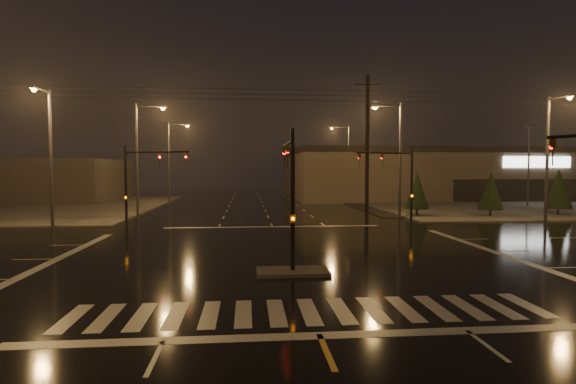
# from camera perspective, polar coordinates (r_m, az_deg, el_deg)

# --- Properties ---
(ground) EXTENTS (140.00, 140.00, 0.00)m
(ground) POSITION_cam_1_polar(r_m,az_deg,el_deg) (22.86, -0.42, -8.00)
(ground) COLOR black
(ground) RESTS_ON ground
(sidewalk_ne) EXTENTS (36.00, 36.00, 0.12)m
(sidewalk_ne) POSITION_cam_1_polar(r_m,az_deg,el_deg) (61.45, 26.08, -1.32)
(sidewalk_ne) COLOR #4B4943
(sidewalk_ne) RESTS_ON ground
(median_island) EXTENTS (3.00, 1.60, 0.15)m
(median_island) POSITION_cam_1_polar(r_m,az_deg,el_deg) (18.95, 0.60, -10.08)
(median_island) COLOR #4B4943
(median_island) RESTS_ON ground
(crosswalk) EXTENTS (15.00, 2.60, 0.01)m
(crosswalk) POSITION_cam_1_polar(r_m,az_deg,el_deg) (14.18, 2.71, -14.90)
(crosswalk) COLOR beige
(crosswalk) RESTS_ON ground
(stop_bar_near) EXTENTS (16.00, 0.50, 0.01)m
(stop_bar_near) POSITION_cam_1_polar(r_m,az_deg,el_deg) (12.31, 4.05, -17.73)
(stop_bar_near) COLOR beige
(stop_bar_near) RESTS_ON ground
(stop_bar_far) EXTENTS (16.00, 0.50, 0.01)m
(stop_bar_far) POSITION_cam_1_polar(r_m,az_deg,el_deg) (33.70, -1.98, -4.43)
(stop_bar_far) COLOR beige
(stop_bar_far) RESTS_ON ground
(parking_lot) EXTENTS (50.00, 24.00, 0.08)m
(parking_lot) POSITION_cam_1_polar(r_m,az_deg,el_deg) (62.56, 30.95, -1.39)
(parking_lot) COLOR black
(parking_lot) RESTS_ON ground
(retail_building) EXTENTS (60.20, 28.30, 7.20)m
(retail_building) POSITION_cam_1_polar(r_m,az_deg,el_deg) (77.66, 23.18, 2.37)
(retail_building) COLOR brown
(retail_building) RESTS_ON ground
(commercial_block) EXTENTS (30.00, 18.00, 5.60)m
(commercial_block) POSITION_cam_1_polar(r_m,az_deg,el_deg) (72.41, -32.42, 1.30)
(commercial_block) COLOR #3F3B38
(commercial_block) RESTS_ON ground
(signal_mast_median) EXTENTS (0.25, 4.59, 6.00)m
(signal_mast_median) POSITION_cam_1_polar(r_m,az_deg,el_deg) (19.39, 0.33, 1.20)
(signal_mast_median) COLOR black
(signal_mast_median) RESTS_ON ground
(signal_mast_ne) EXTENTS (4.84, 1.86, 6.00)m
(signal_mast_ne) POSITION_cam_1_polar(r_m,az_deg,el_deg) (34.43, 14.09, 1.96)
(signal_mast_ne) COLOR black
(signal_mast_ne) RESTS_ON ground
(signal_mast_nw) EXTENTS (4.84, 1.86, 6.00)m
(signal_mast_nw) POSITION_cam_1_polar(r_m,az_deg,el_deg) (33.39, -18.41, 1.87)
(signal_mast_nw) COLOR black
(signal_mast_nw) RESTS_ON ground
(streetlight_1) EXTENTS (2.77, 0.32, 10.00)m
(streetlight_1) POSITION_cam_1_polar(r_m,az_deg,el_deg) (41.45, -18.24, 4.84)
(streetlight_1) COLOR #38383A
(streetlight_1) RESTS_ON ground
(streetlight_2) EXTENTS (2.77, 0.32, 10.00)m
(streetlight_2) POSITION_cam_1_polar(r_m,az_deg,el_deg) (57.15, -14.61, 4.35)
(streetlight_2) COLOR #38383A
(streetlight_2) RESTS_ON ground
(streetlight_3) EXTENTS (2.77, 0.32, 10.00)m
(streetlight_3) POSITION_cam_1_polar(r_m,az_deg,el_deg) (40.55, 13.64, 4.95)
(streetlight_3) COLOR #38383A
(streetlight_3) RESTS_ON ground
(streetlight_4) EXTENTS (2.77, 0.32, 10.00)m
(streetlight_4) POSITION_cam_1_polar(r_m,az_deg,el_deg) (59.82, 7.44, 4.35)
(streetlight_4) COLOR #38383A
(streetlight_4) RESTS_ON ground
(streetlight_5) EXTENTS (0.32, 2.77, 10.00)m
(streetlight_5) POSITION_cam_1_polar(r_m,az_deg,el_deg) (36.43, -28.12, 4.91)
(streetlight_5) COLOR #38383A
(streetlight_5) RESTS_ON ground
(streetlight_6) EXTENTS (0.32, 2.77, 10.00)m
(streetlight_6) POSITION_cam_1_polar(r_m,az_deg,el_deg) (41.19, 30.33, 4.59)
(streetlight_6) COLOR #38383A
(streetlight_6) RESTS_ON ground
(utility_pole_1) EXTENTS (2.20, 0.32, 12.00)m
(utility_pole_1) POSITION_cam_1_polar(r_m,az_deg,el_deg) (37.72, 10.03, 5.64)
(utility_pole_1) COLOR black
(utility_pole_1) RESTS_ON ground
(conifer_0) EXTENTS (2.14, 2.14, 4.04)m
(conifer_0) POSITION_cam_1_polar(r_m,az_deg,el_deg) (42.55, 16.06, 0.20)
(conifer_0) COLOR black
(conifer_0) RESTS_ON ground
(conifer_1) EXTENTS (2.18, 2.18, 4.11)m
(conifer_1) POSITION_cam_1_polar(r_m,az_deg,el_deg) (44.03, 24.34, 0.18)
(conifer_1) COLOR black
(conifer_1) RESTS_ON ground
(conifer_2) EXTENTS (2.33, 2.33, 4.35)m
(conifer_2) POSITION_cam_1_polar(r_m,az_deg,el_deg) (48.19, 31.13, 0.38)
(conifer_2) COLOR black
(conifer_2) RESTS_ON ground
(car_parked) EXTENTS (2.16, 5.05, 1.70)m
(car_parked) POSITION_cam_1_polar(r_m,az_deg,el_deg) (61.52, 23.76, -0.53)
(car_parked) COLOR black
(car_parked) RESTS_ON ground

